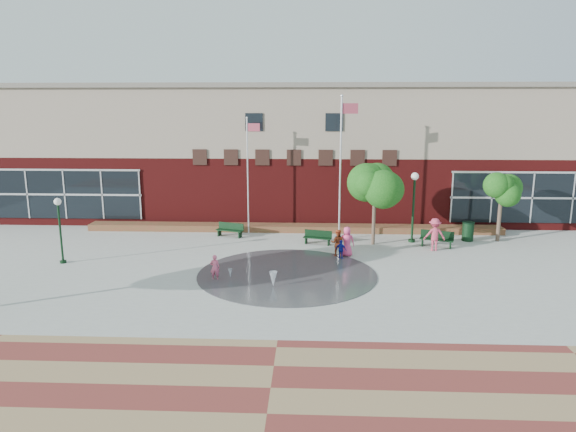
{
  "coord_description": "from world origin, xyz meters",
  "views": [
    {
      "loc": [
        1.06,
        -19.96,
        7.68
      ],
      "look_at": [
        0.0,
        4.0,
        2.6
      ],
      "focal_mm": 32.0,
      "sensor_mm": 36.0,
      "label": 1
    }
  ],
  "objects_px": {
    "flagpole_left": "(248,170)",
    "child_splash": "(215,267)",
    "flagpole_right": "(341,161)",
    "trash_can": "(468,231)",
    "bench_left": "(230,233)"
  },
  "relations": [
    {
      "from": "flagpole_left",
      "to": "child_splash",
      "type": "distance_m",
      "value": 9.55
    },
    {
      "from": "child_splash",
      "to": "flagpole_right",
      "type": "bearing_deg",
      "value": -130.67
    },
    {
      "from": "flagpole_left",
      "to": "child_splash",
      "type": "height_order",
      "value": "flagpole_left"
    },
    {
      "from": "flagpole_left",
      "to": "child_splash",
      "type": "xyz_separation_m",
      "value": [
        -0.5,
        -8.92,
        -3.39
      ]
    },
    {
      "from": "trash_can",
      "to": "child_splash",
      "type": "height_order",
      "value": "child_splash"
    },
    {
      "from": "bench_left",
      "to": "child_splash",
      "type": "height_order",
      "value": "child_splash"
    },
    {
      "from": "bench_left",
      "to": "child_splash",
      "type": "relative_size",
      "value": 1.47
    },
    {
      "from": "trash_can",
      "to": "flagpole_right",
      "type": "bearing_deg",
      "value": -179.62
    },
    {
      "from": "flagpole_left",
      "to": "trash_can",
      "type": "xyz_separation_m",
      "value": [
        13.03,
        -1.36,
        -3.4
      ]
    },
    {
      "from": "flagpole_right",
      "to": "child_splash",
      "type": "bearing_deg",
      "value": -137.83
    },
    {
      "from": "flagpole_right",
      "to": "child_splash",
      "type": "xyz_separation_m",
      "value": [
        -6.05,
        -7.51,
        -4.1
      ]
    },
    {
      "from": "flagpole_right",
      "to": "bench_left",
      "type": "height_order",
      "value": "flagpole_right"
    },
    {
      "from": "flagpole_right",
      "to": "child_splash",
      "type": "distance_m",
      "value": 10.48
    },
    {
      "from": "flagpole_right",
      "to": "child_splash",
      "type": "height_order",
      "value": "flagpole_right"
    },
    {
      "from": "flagpole_right",
      "to": "trash_can",
      "type": "xyz_separation_m",
      "value": [
        7.48,
        0.05,
        -4.11
      ]
    }
  ]
}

